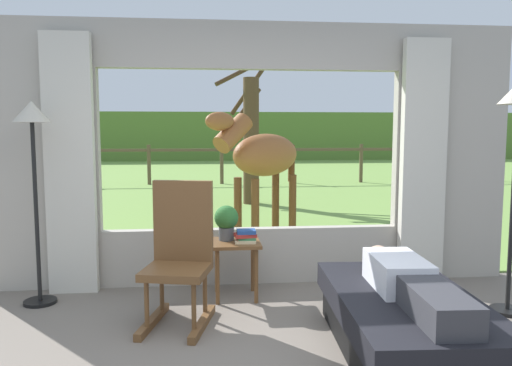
{
  "coord_description": "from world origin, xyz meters",
  "views": [
    {
      "loc": [
        -0.45,
        -2.65,
        1.52
      ],
      "look_at": [
        0.0,
        1.8,
        1.05
      ],
      "focal_mm": 35.31,
      "sensor_mm": 36.0,
      "label": 1
    }
  ],
  "objects_px": {
    "horse": "(262,156)",
    "book_stack": "(246,236)",
    "rocking_chair": "(180,254)",
    "potted_plant": "(226,220)",
    "recliner_sofa": "(404,323)",
    "side_table": "(236,252)",
    "floor_lamp_left": "(33,141)",
    "pasture_tree": "(250,136)",
    "reclining_person": "(409,282)"
  },
  "relations": [
    {
      "from": "side_table",
      "to": "book_stack",
      "type": "bearing_deg",
      "value": -32.98
    },
    {
      "from": "recliner_sofa",
      "to": "book_stack",
      "type": "bearing_deg",
      "value": 131.5
    },
    {
      "from": "reclining_person",
      "to": "side_table",
      "type": "relative_size",
      "value": 2.76
    },
    {
      "from": "reclining_person",
      "to": "horse",
      "type": "xyz_separation_m",
      "value": [
        -0.54,
        3.89,
        0.63
      ]
    },
    {
      "from": "recliner_sofa",
      "to": "potted_plant",
      "type": "relative_size",
      "value": 5.45
    },
    {
      "from": "horse",
      "to": "recliner_sofa",
      "type": "bearing_deg",
      "value": 144.5
    },
    {
      "from": "book_stack",
      "to": "recliner_sofa",
      "type": "bearing_deg",
      "value": -51.53
    },
    {
      "from": "recliner_sofa",
      "to": "reclining_person",
      "type": "relative_size",
      "value": 1.22
    },
    {
      "from": "side_table",
      "to": "floor_lamp_left",
      "type": "relative_size",
      "value": 0.29
    },
    {
      "from": "horse",
      "to": "floor_lamp_left",
      "type": "bearing_deg",
      "value": 94.98
    },
    {
      "from": "reclining_person",
      "to": "pasture_tree",
      "type": "xyz_separation_m",
      "value": [
        -0.42,
        7.12,
        0.88
      ]
    },
    {
      "from": "book_stack",
      "to": "side_table",
      "type": "bearing_deg",
      "value": 147.02
    },
    {
      "from": "rocking_chair",
      "to": "pasture_tree",
      "type": "height_order",
      "value": "pasture_tree"
    },
    {
      "from": "potted_plant",
      "to": "horse",
      "type": "relative_size",
      "value": 0.18
    },
    {
      "from": "potted_plant",
      "to": "horse",
      "type": "xyz_separation_m",
      "value": [
        0.61,
        2.49,
        0.45
      ]
    },
    {
      "from": "potted_plant",
      "to": "pasture_tree",
      "type": "distance_m",
      "value": 5.81
    },
    {
      "from": "recliner_sofa",
      "to": "horse",
      "type": "bearing_deg",
      "value": 100.98
    },
    {
      "from": "side_table",
      "to": "pasture_tree",
      "type": "height_order",
      "value": "pasture_tree"
    },
    {
      "from": "recliner_sofa",
      "to": "rocking_chair",
      "type": "bearing_deg",
      "value": 156.83
    },
    {
      "from": "reclining_person",
      "to": "book_stack",
      "type": "xyz_separation_m",
      "value": [
        -0.98,
        1.28,
        0.06
      ]
    },
    {
      "from": "book_stack",
      "to": "floor_lamp_left",
      "type": "relative_size",
      "value": 0.11
    },
    {
      "from": "reclining_person",
      "to": "pasture_tree",
      "type": "distance_m",
      "value": 7.19
    },
    {
      "from": "recliner_sofa",
      "to": "horse",
      "type": "relative_size",
      "value": 1.01
    },
    {
      "from": "horse",
      "to": "pasture_tree",
      "type": "distance_m",
      "value": 3.24
    },
    {
      "from": "horse",
      "to": "book_stack",
      "type": "bearing_deg",
      "value": 126.97
    },
    {
      "from": "potted_plant",
      "to": "horse",
      "type": "bearing_deg",
      "value": 76.27
    },
    {
      "from": "recliner_sofa",
      "to": "side_table",
      "type": "distance_m",
      "value": 1.68
    },
    {
      "from": "potted_plant",
      "to": "horse",
      "type": "height_order",
      "value": "horse"
    },
    {
      "from": "side_table",
      "to": "potted_plant",
      "type": "xyz_separation_m",
      "value": [
        -0.08,
        0.06,
        0.28
      ]
    },
    {
      "from": "side_table",
      "to": "book_stack",
      "type": "height_order",
      "value": "book_stack"
    },
    {
      "from": "recliner_sofa",
      "to": "book_stack",
      "type": "xyz_separation_m",
      "value": [
        -0.98,
        1.23,
        0.36
      ]
    },
    {
      "from": "reclining_person",
      "to": "floor_lamp_left",
      "type": "distance_m",
      "value": 3.23
    },
    {
      "from": "recliner_sofa",
      "to": "floor_lamp_left",
      "type": "relative_size",
      "value": 0.99
    },
    {
      "from": "book_stack",
      "to": "pasture_tree",
      "type": "distance_m",
      "value": 5.92
    },
    {
      "from": "rocking_chair",
      "to": "potted_plant",
      "type": "height_order",
      "value": "rocking_chair"
    },
    {
      "from": "rocking_chair",
      "to": "book_stack",
      "type": "distance_m",
      "value": 0.73
    },
    {
      "from": "side_table",
      "to": "pasture_tree",
      "type": "xyz_separation_m",
      "value": [
        0.65,
        5.78,
        0.98
      ]
    },
    {
      "from": "rocking_chair",
      "to": "side_table",
      "type": "distance_m",
      "value": 0.72
    },
    {
      "from": "reclining_person",
      "to": "horse",
      "type": "distance_m",
      "value": 3.98
    },
    {
      "from": "potted_plant",
      "to": "book_stack",
      "type": "distance_m",
      "value": 0.24
    },
    {
      "from": "side_table",
      "to": "potted_plant",
      "type": "height_order",
      "value": "potted_plant"
    },
    {
      "from": "rocking_chair",
      "to": "potted_plant",
      "type": "xyz_separation_m",
      "value": [
        0.39,
        0.59,
        0.16
      ]
    },
    {
      "from": "reclining_person",
      "to": "potted_plant",
      "type": "distance_m",
      "value": 1.82
    },
    {
      "from": "pasture_tree",
      "to": "rocking_chair",
      "type": "bearing_deg",
      "value": -100.05
    },
    {
      "from": "book_stack",
      "to": "floor_lamp_left",
      "type": "xyz_separation_m",
      "value": [
        -1.82,
        0.07,
        0.85
      ]
    },
    {
      "from": "recliner_sofa",
      "to": "reclining_person",
      "type": "height_order",
      "value": "reclining_person"
    },
    {
      "from": "book_stack",
      "to": "potted_plant",
      "type": "bearing_deg",
      "value": 145.13
    },
    {
      "from": "reclining_person",
      "to": "book_stack",
      "type": "height_order",
      "value": "reclining_person"
    },
    {
      "from": "book_stack",
      "to": "horse",
      "type": "distance_m",
      "value": 2.71
    },
    {
      "from": "horse",
      "to": "pasture_tree",
      "type": "relative_size",
      "value": 0.57
    }
  ]
}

